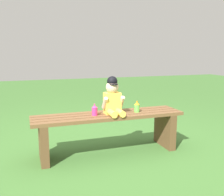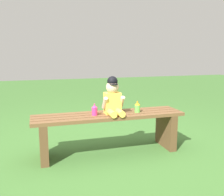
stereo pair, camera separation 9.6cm
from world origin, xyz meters
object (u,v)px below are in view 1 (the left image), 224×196
park_bench (109,126)px  child_figure (113,98)px  sippy_cup_left (95,110)px  sippy_cup_right (137,107)px

park_bench → child_figure: (0.04, -0.02, 0.32)m
park_bench → sippy_cup_left: size_ratio=13.14×
child_figure → sippy_cup_right: size_ratio=3.26×
sippy_cup_right → child_figure: bearing=-179.2°
park_bench → sippy_cup_left: (-0.16, -0.02, 0.20)m
sippy_cup_left → sippy_cup_right: bearing=0.0°
sippy_cup_left → child_figure: bearing=-1.1°
sippy_cup_left → sippy_cup_right: same height
child_figure → sippy_cup_right: (0.28, 0.00, -0.12)m
sippy_cup_left → sippy_cup_right: 0.48m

